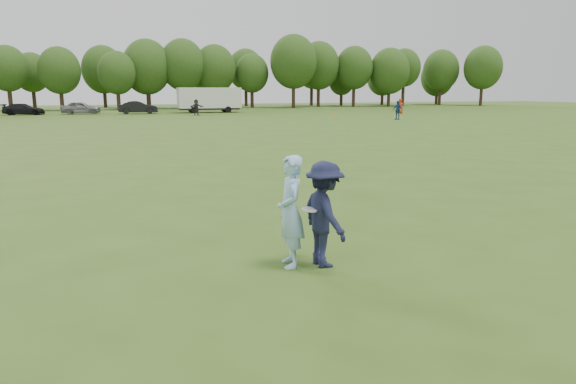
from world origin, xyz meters
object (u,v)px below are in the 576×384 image
car_e (81,108)px  car_f (138,107)px  player_far_c (400,106)px  field_cone (334,115)px  cargo_trailer (209,99)px  defender (324,214)px  car_d (24,109)px  player_far_d (196,107)px  player_far_b (398,110)px  thrower (291,212)px

car_e → car_f: car_f is taller
player_far_c → field_cone: player_far_c is taller
car_e → cargo_trailer: (15.58, -0.85, 1.01)m
car_f → field_cone: 24.49m
defender → car_e: bearing=0.6°
car_d → car_f: bearing=-89.8°
car_e → player_far_c: bearing=-103.3°
player_far_d → car_d: player_far_d is taller
defender → player_far_b: player_far_b is taller
field_cone → cargo_trailer: cargo_trailer is taller
player_far_d → car_f: player_far_d is taller
player_far_b → player_far_d: (-17.69, 14.67, -0.00)m
cargo_trailer → player_far_b: bearing=-55.6°
player_far_b → thrower: bearing=-64.5°
player_far_b → field_cone: size_ratio=6.20×
defender → car_d: defender is taller
player_far_c → field_cone: (-10.64, -3.71, -0.79)m
car_e → car_f: bearing=-98.3°
car_f → thrower: bearing=-179.5°
car_e → cargo_trailer: cargo_trailer is taller
car_f → cargo_trailer: cargo_trailer is taller
thrower → player_far_b: size_ratio=1.03×
thrower → cargo_trailer: (9.77, 59.15, 0.82)m
defender → player_far_c: 57.37m
player_far_b → car_f: player_far_b is taller
player_far_b → car_d: (-36.74, 22.64, -0.27)m
cargo_trailer → car_d: bearing=177.6°
thrower → car_f: 58.52m
thrower → car_d: 61.28m
thrower → field_cone: bearing=161.9°
car_d → car_e: (6.30, -0.08, 0.10)m
player_far_c → car_f: player_far_c is taller
car_f → field_cone: (20.03, -14.07, -0.63)m
car_e → cargo_trailer: 15.64m
thrower → field_cone: 49.09m
field_cone → thrower: bearing=-115.1°
player_far_b → player_far_d: bearing=-160.8°
thrower → player_far_d: 52.56m
car_d → car_e: size_ratio=1.01×
player_far_b → player_far_c: (6.84, 10.74, 0.01)m
player_far_b → car_d: player_far_b is taller
car_d → thrower: bearing=-161.5°
field_cone → car_e: bearing=149.7°
car_d → cargo_trailer: (21.88, -0.92, 1.11)m
field_cone → player_far_b: bearing=-61.6°
player_far_c → car_d: (-43.57, 11.91, -0.28)m
player_far_c → car_e: 39.10m
player_far_c → car_d: bearing=7.3°
thrower → player_far_b: bearing=153.6°
thrower → player_far_c: size_ratio=1.02×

